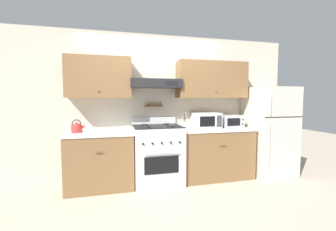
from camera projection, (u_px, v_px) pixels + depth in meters
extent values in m
plane|color=#B2A38E|center=(161.00, 190.00, 3.50)|extent=(16.00, 16.00, 0.00)
cube|color=beige|center=(153.00, 107.00, 4.06)|extent=(5.20, 0.08, 2.55)
cube|color=brown|center=(99.00, 77.00, 3.60)|extent=(1.01, 0.33, 0.65)
sphere|color=brown|center=(99.00, 91.00, 3.45)|extent=(0.02, 0.02, 0.02)
cube|color=brown|center=(212.00, 80.00, 4.09)|extent=(1.29, 0.33, 0.65)
sphere|color=brown|center=(216.00, 92.00, 3.94)|extent=(0.02, 0.02, 0.02)
cube|color=#232326|center=(155.00, 84.00, 3.82)|extent=(0.87, 0.37, 0.15)
cube|color=black|center=(172.00, 83.00, 3.69)|extent=(0.21, 0.01, 0.06)
cube|color=brown|center=(154.00, 106.00, 3.99)|extent=(0.34, 0.07, 0.02)
cylinder|color=olive|center=(146.00, 104.00, 3.95)|extent=(0.03, 0.03, 0.06)
cylinder|color=olive|center=(150.00, 104.00, 3.97)|extent=(0.03, 0.03, 0.06)
cylinder|color=olive|center=(154.00, 104.00, 3.98)|extent=(0.03, 0.03, 0.06)
cylinder|color=olive|center=(158.00, 104.00, 4.00)|extent=(0.03, 0.03, 0.06)
cylinder|color=olive|center=(161.00, 104.00, 4.02)|extent=(0.03, 0.03, 0.06)
cube|color=brown|center=(100.00, 161.00, 3.56)|extent=(1.01, 0.62, 0.86)
cube|color=white|center=(100.00, 133.00, 3.53)|extent=(1.04, 0.64, 0.03)
cylinder|color=brown|center=(99.00, 153.00, 3.24)|extent=(0.10, 0.01, 0.01)
cube|color=brown|center=(214.00, 154.00, 4.05)|extent=(1.29, 0.62, 0.86)
cube|color=white|center=(215.00, 129.00, 4.02)|extent=(1.31, 0.64, 0.03)
cylinder|color=brown|center=(223.00, 146.00, 3.72)|extent=(0.10, 0.01, 0.01)
cube|color=white|center=(157.00, 155.00, 3.76)|extent=(0.79, 0.66, 0.96)
cube|color=black|center=(162.00, 165.00, 3.44)|extent=(0.54, 0.01, 0.27)
cylinder|color=#ADAFB5|center=(162.00, 153.00, 3.40)|extent=(0.56, 0.02, 0.02)
cube|color=black|center=(157.00, 126.00, 3.72)|extent=(0.79, 0.66, 0.01)
cylinder|color=#232326|center=(147.00, 127.00, 3.52)|extent=(0.11, 0.11, 0.02)
cylinder|color=#232326|center=(171.00, 126.00, 3.61)|extent=(0.11, 0.11, 0.02)
cylinder|color=#232326|center=(144.00, 125.00, 3.83)|extent=(0.11, 0.11, 0.02)
cylinder|color=#232326|center=(166.00, 124.00, 3.92)|extent=(0.11, 0.11, 0.02)
cylinder|color=black|center=(143.00, 144.00, 3.34)|extent=(0.03, 0.02, 0.03)
cylinder|color=black|center=(153.00, 144.00, 3.37)|extent=(0.03, 0.02, 0.03)
cylinder|color=black|center=(162.00, 143.00, 3.41)|extent=(0.03, 0.02, 0.03)
cylinder|color=black|center=(171.00, 143.00, 3.44)|extent=(0.03, 0.02, 0.03)
cylinder|color=black|center=(180.00, 142.00, 3.48)|extent=(0.03, 0.02, 0.03)
cube|color=white|center=(154.00, 121.00, 4.01)|extent=(0.79, 0.04, 0.12)
cube|color=beige|center=(269.00, 131.00, 4.22)|extent=(0.76, 0.74, 1.63)
cube|color=black|center=(284.00, 117.00, 3.83)|extent=(0.76, 0.01, 0.01)
cylinder|color=#ADAFB5|center=(271.00, 104.00, 3.73)|extent=(0.02, 0.02, 0.36)
cylinder|color=#ADAFB5|center=(270.00, 144.00, 3.78)|extent=(0.02, 0.02, 0.68)
cylinder|color=red|center=(77.00, 129.00, 3.51)|extent=(0.16, 0.16, 0.11)
ellipsoid|color=red|center=(77.00, 125.00, 3.50)|extent=(0.15, 0.15, 0.06)
sphere|color=black|center=(76.00, 123.00, 3.50)|extent=(0.02, 0.02, 0.02)
cylinder|color=red|center=(82.00, 128.00, 3.53)|extent=(0.10, 0.04, 0.09)
torus|color=black|center=(76.00, 124.00, 3.50)|extent=(0.14, 0.01, 0.14)
cube|color=white|center=(206.00, 120.00, 4.06)|extent=(0.46, 0.39, 0.28)
cube|color=black|center=(208.00, 121.00, 3.86)|extent=(0.28, 0.01, 0.18)
cube|color=#38383D|center=(219.00, 121.00, 3.91)|extent=(0.09, 0.01, 0.20)
cylinder|color=silver|center=(184.00, 125.00, 3.94)|extent=(0.12, 0.12, 0.12)
cylinder|color=olive|center=(183.00, 118.00, 3.92)|extent=(0.01, 0.05, 0.16)
cylinder|color=#28282B|center=(185.00, 117.00, 3.94)|extent=(0.01, 0.04, 0.16)
cylinder|color=#B2B2B7|center=(186.00, 117.00, 3.95)|extent=(0.01, 0.03, 0.16)
cube|color=#ADAFB5|center=(231.00, 121.00, 4.17)|extent=(0.39, 0.29, 0.22)
cube|color=black|center=(234.00, 122.00, 4.01)|extent=(0.25, 0.01, 0.13)
cylinder|color=black|center=(243.00, 120.00, 4.05)|extent=(0.03, 0.01, 0.03)
cylinder|color=black|center=(243.00, 124.00, 4.06)|extent=(0.03, 0.01, 0.03)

